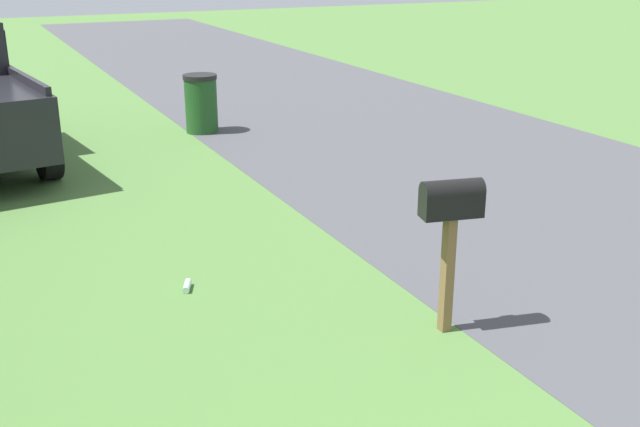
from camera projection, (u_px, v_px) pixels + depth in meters
name	position (u px, v px, depth m)	size (l,w,h in m)	color
mailbox	(451.00, 211.00, 6.35)	(0.30, 0.55, 1.38)	brown
trash_bin	(201.00, 103.00, 13.66)	(0.60, 0.60, 1.03)	#1E4C1E
litter_bottle_near_hydrant	(187.00, 286.00, 7.49)	(0.07, 0.07, 0.22)	#B2D8BF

